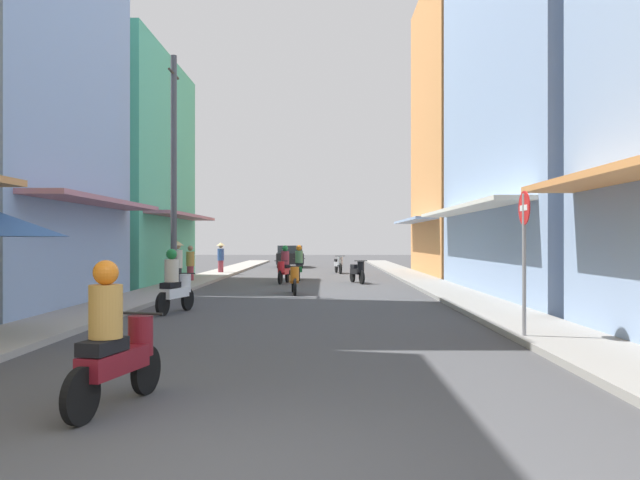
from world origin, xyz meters
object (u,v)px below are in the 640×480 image
pedestrian_crossing (190,265)px  pedestrian_midway (221,256)px  motorbike_white (175,284)px  motorbike_green (299,264)px  motorbike_silver (338,264)px  utility_pole (174,173)px  motorbike_red (284,266)px  street_sign_no_entry (524,244)px  motorbike_orange (294,279)px  parked_car (290,256)px  motorbike_black (357,271)px  pedestrian_foreground (178,262)px  motorbike_maroon (115,342)px

pedestrian_crossing → pedestrian_midway: 6.76m
motorbike_white → motorbike_green: bearing=79.0°
motorbike_silver → utility_pole: bearing=-112.7°
motorbike_red → pedestrian_crossing: size_ratio=1.15×
motorbike_silver → street_sign_no_entry: bearing=-83.1°
motorbike_silver → street_sign_no_entry: size_ratio=0.68×
motorbike_red → pedestrian_midway: pedestrian_midway is taller
motorbike_orange → parked_car: bearing=93.7°
motorbike_white → motorbike_silver: motorbike_white is taller
motorbike_orange → motorbike_black: 5.81m
parked_car → pedestrian_midway: pedestrian_midway is taller
pedestrian_crossing → street_sign_no_entry: 17.67m
pedestrian_midway → pedestrian_foreground: bearing=-89.2°
parked_car → motorbike_white: bearing=-92.8°
motorbike_white → motorbike_maroon: bearing=-80.5°
parked_car → pedestrian_foreground: bearing=-98.8°
motorbike_black → pedestrian_foreground: bearing=-152.6°
motorbike_green → parked_car: size_ratio=0.43×
motorbike_white → motorbike_silver: 19.19m
motorbike_white → motorbike_silver: bearing=76.8°
motorbike_white → motorbike_silver: size_ratio=0.98×
motorbike_orange → motorbike_black: size_ratio=1.02×
motorbike_silver → motorbike_white: bearing=-103.2°
motorbike_orange → street_sign_no_entry: (4.52, -9.83, 1.21)m
motorbike_orange → motorbike_white: size_ratio=1.02×
street_sign_no_entry → motorbike_silver: bearing=96.9°
motorbike_maroon → street_sign_no_entry: size_ratio=0.67×
pedestrian_foreground → motorbike_green: bearing=53.0°
motorbike_black → motorbike_silver: size_ratio=0.98×
motorbike_silver → pedestrian_foreground: 12.88m
motorbike_maroon → pedestrian_midway: pedestrian_midway is taller
motorbike_silver → utility_pole: utility_pole is taller
motorbike_orange → motorbike_black: bearing=65.9°
motorbike_black → pedestrian_midway: (-6.83, 6.73, 0.44)m
street_sign_no_entry → motorbike_orange: bearing=114.7°
pedestrian_foreground → street_sign_no_entry: bearing=-52.9°
motorbike_white → motorbike_silver: (4.39, 18.68, -0.20)m
motorbike_orange → utility_pole: size_ratio=0.23×
pedestrian_crossing → pedestrian_foreground: 3.46m
pedestrian_crossing → pedestrian_midway: (0.14, 6.75, 0.16)m
pedestrian_midway → motorbike_maroon: bearing=-82.9°
parked_car → pedestrian_crossing: bearing=-101.6°
motorbike_green → parked_car: (-1.20, 13.66, 0.04)m
motorbike_green → pedestrian_midway: (-4.30, 4.67, 0.24)m
motorbike_red → motorbike_white: size_ratio=1.02×
motorbike_green → utility_pole: size_ratio=0.23×
pedestrian_foreground → utility_pole: size_ratio=0.22×
motorbike_silver → street_sign_no_entry: street_sign_no_entry is taller
motorbike_orange → utility_pole: (-3.92, -0.34, 3.49)m
pedestrian_crossing → pedestrian_midway: pedestrian_midway is taller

